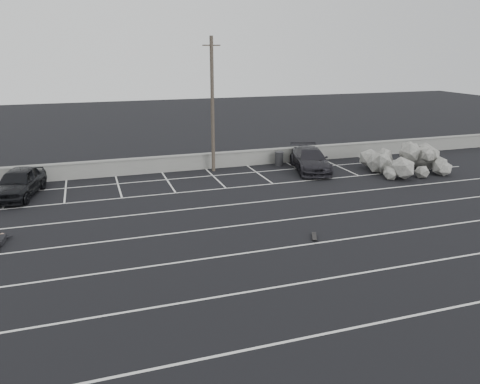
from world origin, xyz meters
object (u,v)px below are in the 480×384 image
object	(u,v)px
riprap_pile	(406,163)
trash_bin	(279,159)
car_left	(19,183)
skateboard	(314,237)
car_right	(310,160)
utility_pole	(212,105)

from	to	relation	value
riprap_pile	trash_bin	bearing A→B (deg)	149.49
car_left	skateboard	bearing A→B (deg)	-25.99
car_right	trash_bin	size ratio (longest dim) A/B	5.30
trash_bin	riprap_pile	world-z (taller)	riprap_pile
trash_bin	skateboard	size ratio (longest dim) A/B	1.33
utility_pole	riprap_pile	bearing A→B (deg)	-19.53
utility_pole	trash_bin	xyz separation A→B (m)	(4.78, 0.02, -3.89)
car_left	trash_bin	bearing A→B (deg)	20.96
car_right	utility_pole	distance (m)	7.45
skateboard	car_right	bearing A→B (deg)	89.19
trash_bin	skateboard	distance (m)	13.25
car_left	utility_pole	size ratio (longest dim) A/B	0.54
utility_pole	trash_bin	world-z (taller)	utility_pole
utility_pole	trash_bin	distance (m)	6.16
trash_bin	riprap_pile	xyz separation A→B (m)	(7.32, -4.32, 0.09)
car_right	car_left	bearing A→B (deg)	-165.93
trash_bin	riprap_pile	size ratio (longest dim) A/B	0.18
car_left	riprap_pile	xyz separation A→B (m)	(23.81, -2.19, -0.22)
utility_pole	skateboard	xyz separation A→B (m)	(1.08, -12.69, -4.32)
car_left	car_right	xyz separation A→B (m)	(17.91, 0.13, -0.05)
car_left	skateboard	distance (m)	16.63
utility_pole	riprap_pile	xyz separation A→B (m)	(12.10, -4.29, -3.80)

